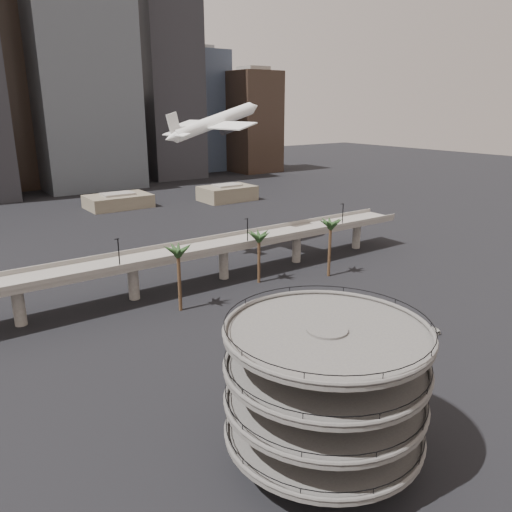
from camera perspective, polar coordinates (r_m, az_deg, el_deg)
ground at (r=72.11m, az=13.11°, el=-16.15°), size 700.00×700.00×0.00m
parking_ramp at (r=56.45m, az=7.87°, el=-14.15°), size 22.20×22.20×17.35m
overpass at (r=109.27m, az=-8.64°, el=-0.02°), size 130.00×9.30×14.70m
palm_trees at (r=106.71m, az=0.54°, el=2.04°), size 42.40×10.40×14.00m
low_buildings at (r=192.03m, az=-18.86°, el=5.22°), size 135.00×27.50×6.80m
skyline at (r=263.06m, az=-23.11°, el=16.83°), size 269.00×86.00×121.12m
airborne_jet at (r=129.60m, az=-4.78°, el=14.98°), size 30.67×27.26×10.59m
car_a at (r=73.22m, az=-1.04°, el=-14.40°), size 4.71×2.40×1.54m
car_b at (r=93.46m, az=6.43°, el=-7.25°), size 4.68×2.87×1.46m
car_c at (r=93.36m, az=18.85°, el=-8.08°), size 5.98×3.49×1.63m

